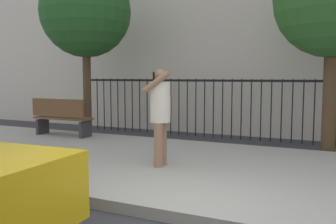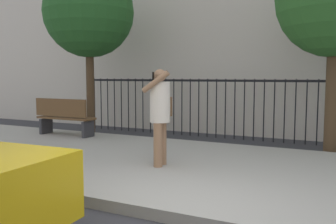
{
  "view_description": "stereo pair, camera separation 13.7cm",
  "coord_description": "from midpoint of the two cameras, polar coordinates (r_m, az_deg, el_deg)",
  "views": [
    {
      "loc": [
        1.51,
        -3.67,
        1.66
      ],
      "look_at": [
        -1.26,
        2.17,
        1.04
      ],
      "focal_mm": 39.6,
      "sensor_mm": 36.0,
      "label": 1
    },
    {
      "loc": [
        1.63,
        -3.61,
        1.66
      ],
      "look_at": [
        -1.26,
        2.17,
        1.04
      ],
      "focal_mm": 39.6,
      "sensor_mm": 36.0,
      "label": 2
    }
  ],
  "objects": [
    {
      "name": "street_tree_near",
      "position": [
        10.46,
        -11.71,
        14.72
      ],
      "size": [
        2.41,
        2.41,
        4.58
      ],
      "color": "#4C3823",
      "rests_on": "ground"
    },
    {
      "name": "pedestrian_on_phone",
      "position": [
        6.24,
        -0.52,
        0.31
      ],
      "size": [
        0.48,
        0.68,
        1.63
      ],
      "color": "#936B4C",
      "rests_on": "sidewalk"
    },
    {
      "name": "street_bench",
      "position": [
        9.78,
        -15.35,
        -0.63
      ],
      "size": [
        1.6,
        0.45,
        0.95
      ],
      "color": "brown",
      "rests_on": "sidewalk"
    },
    {
      "name": "iron_fence",
      "position": [
        9.68,
        17.18,
        1.46
      ],
      "size": [
        12.03,
        0.04,
        1.6
      ],
      "color": "black",
      "rests_on": "ground"
    },
    {
      "name": "sidewalk",
      "position": [
        6.25,
        11.28,
        -9.31
      ],
      "size": [
        28.0,
        4.4,
        0.15
      ],
      "primitive_type": "cube",
      "color": "#9E9B93",
      "rests_on": "ground"
    }
  ]
}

